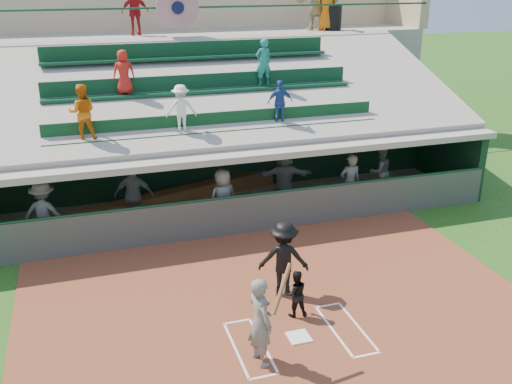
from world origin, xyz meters
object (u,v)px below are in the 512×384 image
object	(u,v)px
home_plate	(299,337)
catcher	(295,294)
trash_bin	(334,18)
batter_at_plate	(261,321)

from	to	relation	value
home_plate	catcher	distance (m)	0.95
home_plate	catcher	size ratio (longest dim) A/B	0.41
trash_bin	home_plate	bearing A→B (deg)	-116.47
batter_at_plate	trash_bin	bearing A→B (deg)	61.06
home_plate	batter_at_plate	size ratio (longest dim) A/B	0.22
home_plate	catcher	xyz separation A→B (m)	(0.21, 0.77, 0.51)
home_plate	catcher	bearing A→B (deg)	74.65
home_plate	trash_bin	xyz separation A→B (m)	(6.29, 12.63, 5.04)
home_plate	trash_bin	world-z (taller)	trash_bin
batter_at_plate	catcher	bearing A→B (deg)	46.69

